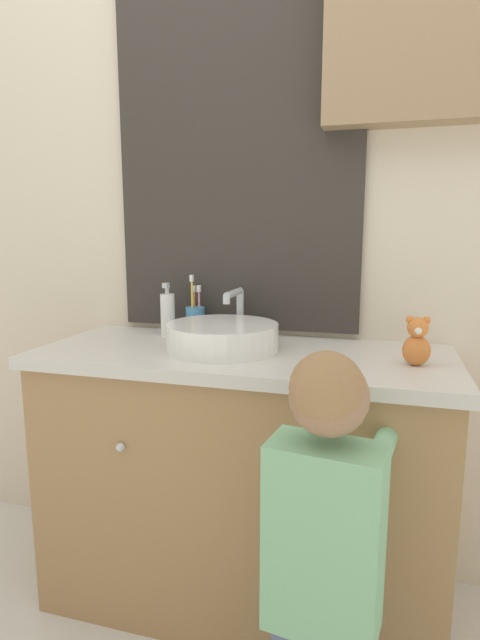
{
  "coord_description": "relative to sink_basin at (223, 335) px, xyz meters",
  "views": [
    {
      "loc": [
        0.39,
        -1.03,
        1.15
      ],
      "look_at": [
        0.01,
        0.29,
        0.91
      ],
      "focal_mm": 28.0,
      "sensor_mm": 36.0,
      "label": 1
    }
  ],
  "objects": [
    {
      "name": "vanity_counter",
      "position": [
        0.06,
        0.0,
        -0.45
      ],
      "size": [
        1.21,
        0.52,
        0.81
      ],
      "color": "#A37A4C",
      "rests_on": "ground_plane"
    },
    {
      "name": "teddy_bear",
      "position": [
        0.54,
        -0.03,
        0.02
      ],
      "size": [
        0.07,
        0.06,
        0.13
      ],
      "color": "orange",
      "rests_on": "vanity_counter"
    },
    {
      "name": "wall_back",
      "position": [
        0.08,
        0.28,
        0.44
      ],
      "size": [
        3.2,
        0.18,
        2.5
      ],
      "color": "beige",
      "rests_on": "ground_plane"
    },
    {
      "name": "child_figure",
      "position": [
        0.36,
        -0.47,
        -0.32
      ],
      "size": [
        0.27,
        0.45,
        0.94
      ],
      "color": "slate",
      "rests_on": "ground_plane"
    },
    {
      "name": "toothbrush_holder",
      "position": [
        -0.16,
        0.19,
        0.01
      ],
      "size": [
        0.06,
        0.06,
        0.2
      ],
      "color": "#4C93C6",
      "rests_on": "vanity_counter"
    },
    {
      "name": "sink_basin",
      "position": [
        0.0,
        0.0,
        0.0
      ],
      "size": [
        0.33,
        0.38,
        0.17
      ],
      "color": "white",
      "rests_on": "vanity_counter"
    },
    {
      "name": "soap_dispenser",
      "position": [
        -0.24,
        0.15,
        0.03
      ],
      "size": [
        0.05,
        0.05,
        0.18
      ],
      "color": "white",
      "rests_on": "vanity_counter"
    }
  ]
}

